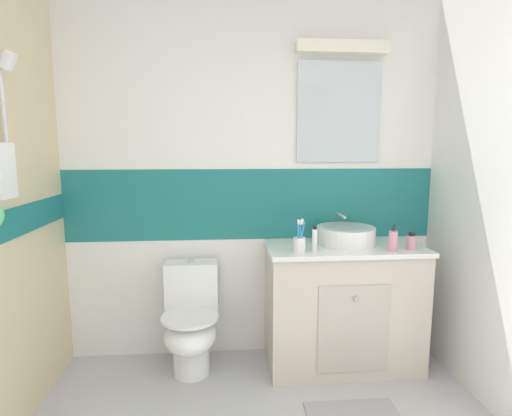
{
  "coord_description": "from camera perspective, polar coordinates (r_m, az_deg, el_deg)",
  "views": [
    {
      "loc": [
        -0.21,
        -0.4,
        1.49
      ],
      "look_at": [
        -0.02,
        1.84,
        1.16
      ],
      "focal_mm": 28.08,
      "sensor_mm": 36.0,
      "label": 1
    }
  ],
  "objects": [
    {
      "name": "sink_basin",
      "position": [
        2.78,
        12.65,
        -3.75
      ],
      "size": [
        0.39,
        0.44,
        0.19
      ],
      "color": "white",
      "rests_on": "vanity_cabinet"
    },
    {
      "name": "toothpaste_tube_upright",
      "position": [
        2.54,
        8.34,
        -4.48
      ],
      "size": [
        0.03,
        0.03,
        0.16
      ],
      "color": "white",
      "rests_on": "vanity_cabinet"
    },
    {
      "name": "wall_back_tiled",
      "position": [
        2.87,
        -0.36,
        3.85
      ],
      "size": [
        3.2,
        0.2,
        2.5
      ],
      "color": "white",
      "rests_on": "ground_plane"
    },
    {
      "name": "toothbrush_cup",
      "position": [
        2.52,
        6.21,
        -5.02
      ],
      "size": [
        0.08,
        0.08,
        0.21
      ],
      "color": "white",
      "rests_on": "vanity_cabinet"
    },
    {
      "name": "lotion_bottle_short",
      "position": [
        2.76,
        21.26,
        -4.5
      ],
      "size": [
        0.06,
        0.06,
        0.11
      ],
      "color": "pink",
      "rests_on": "vanity_cabinet"
    },
    {
      "name": "soap_dispenser",
      "position": [
        2.67,
        18.94,
        -4.46
      ],
      "size": [
        0.06,
        0.06,
        0.17
      ],
      "color": "pink",
      "rests_on": "vanity_cabinet"
    },
    {
      "name": "vanity_cabinet",
      "position": [
        2.89,
        12.23,
        -13.43
      ],
      "size": [
        1.04,
        0.51,
        0.85
      ],
      "color": "beige",
      "rests_on": "ground_plane"
    },
    {
      "name": "toilet",
      "position": [
        2.81,
        -9.26,
        -15.76
      ],
      "size": [
        0.37,
        0.5,
        0.74
      ],
      "color": "white",
      "rests_on": "ground_plane"
    }
  ]
}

